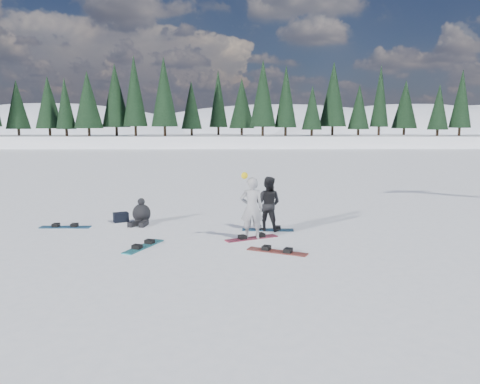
# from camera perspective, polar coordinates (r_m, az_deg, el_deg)

# --- Properties ---
(ground) EXTENTS (420.00, 420.00, 0.00)m
(ground) POSITION_cam_1_polar(r_m,az_deg,el_deg) (12.43, 4.05, -6.11)
(ground) COLOR white
(ground) RESTS_ON ground
(alpine_backdrop) EXTENTS (412.50, 227.00, 53.20)m
(alpine_backdrop) POSITION_cam_1_polar(r_m,az_deg,el_deg) (202.16, -3.94, 3.38)
(alpine_backdrop) COLOR white
(alpine_backdrop) RESTS_ON ground
(snowboarder_woman) EXTENTS (0.63, 0.42, 1.83)m
(snowboarder_woman) POSITION_cam_1_polar(r_m,az_deg,el_deg) (12.57, 1.43, -1.94)
(snowboarder_woman) COLOR #9F9EA4
(snowboarder_woman) RESTS_ON ground
(snowboarder_man) EXTENTS (0.94, 0.85, 1.59)m
(snowboarder_man) POSITION_cam_1_polar(r_m,az_deg,el_deg) (13.61, 3.44, -1.43)
(snowboarder_man) COLOR black
(snowboarder_man) RESTS_ON ground
(seated_rider) EXTENTS (0.68, 1.01, 0.80)m
(seated_rider) POSITION_cam_1_polar(r_m,az_deg,el_deg) (14.94, -11.94, -2.62)
(seated_rider) COLOR black
(seated_rider) RESTS_ON ground
(gear_bag) EXTENTS (0.53, 0.46, 0.30)m
(gear_bag) POSITION_cam_1_polar(r_m,az_deg,el_deg) (15.36, -14.32, -3.00)
(gear_bag) COLOR black
(gear_bag) RESTS_ON ground
(snowboard_woman) EXTENTS (1.47, 0.90, 0.03)m
(snowboard_woman) POSITION_cam_1_polar(r_m,az_deg,el_deg) (12.75, 1.42, -5.65)
(snowboard_woman) COLOR #A1233B
(snowboard_woman) RESTS_ON ground
(snowboard_man) EXTENTS (1.51, 0.37, 0.03)m
(snowboard_man) POSITION_cam_1_polar(r_m,az_deg,el_deg) (13.76, 3.42, -4.62)
(snowboard_man) COLOR navy
(snowboard_man) RESTS_ON ground
(snowboard_loose_a) EXTENTS (0.84, 1.49, 0.03)m
(snowboard_loose_a) POSITION_cam_1_polar(r_m,az_deg,el_deg) (12.14, -11.68, -6.53)
(snowboard_loose_a) COLOR teal
(snowboard_loose_a) RESTS_ON ground
(snowboard_loose_b) EXTENTS (1.47, 0.90, 0.03)m
(snowboard_loose_b) POSITION_cam_1_polar(r_m,az_deg,el_deg) (11.47, 4.55, -7.26)
(snowboard_loose_b) COLOR maroon
(snowboard_loose_b) RESTS_ON ground
(snowboard_loose_c) EXTENTS (1.51, 0.33, 0.03)m
(snowboard_loose_c) POSITION_cam_1_polar(r_m,az_deg,el_deg) (15.04, -20.52, -4.03)
(snowboard_loose_c) COLOR #175683
(snowboard_loose_c) RESTS_ON ground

